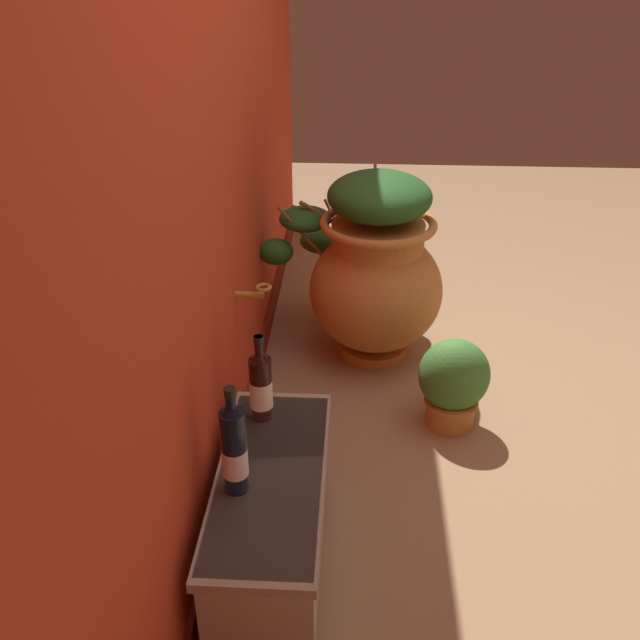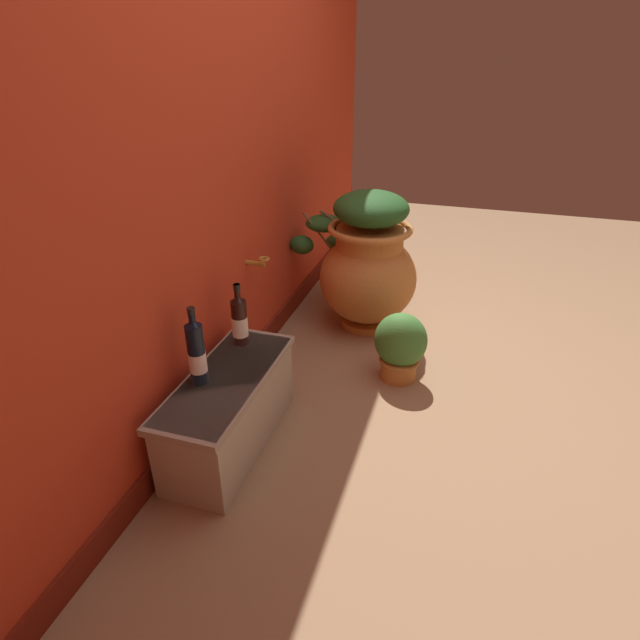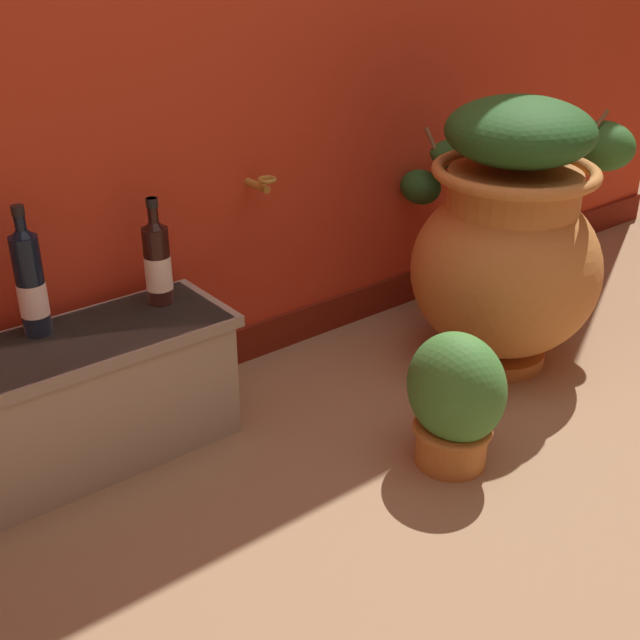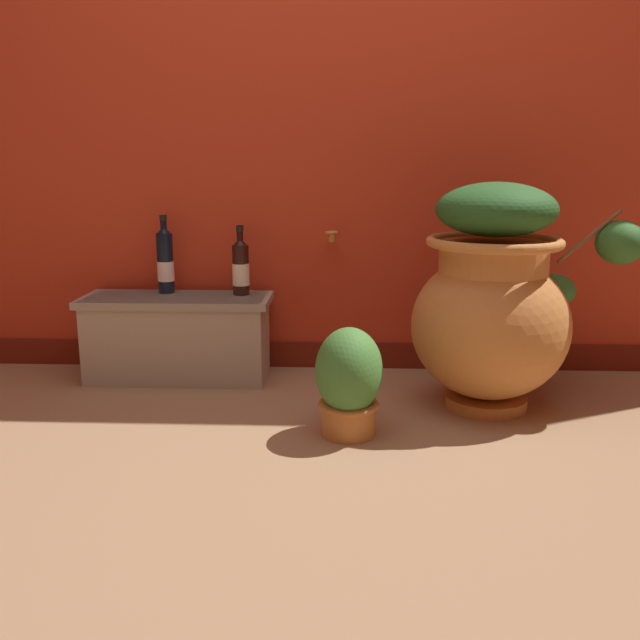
% 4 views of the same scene
% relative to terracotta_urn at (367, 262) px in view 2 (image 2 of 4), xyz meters
% --- Properties ---
extents(ground_plane, '(7.00, 7.00, 0.00)m').
position_rel_terracotta_urn_xyz_m(ground_plane, '(-0.64, -0.61, -0.41)').
color(ground_plane, '#9E7A56').
extents(back_wall, '(4.40, 0.33, 2.60)m').
position_rel_terracotta_urn_xyz_m(back_wall, '(-0.64, 0.59, 0.88)').
color(back_wall, red).
rests_on(back_wall, ground_plane).
extents(terracotta_urn, '(0.82, 0.80, 0.84)m').
position_rel_terracotta_urn_xyz_m(terracotta_urn, '(0.00, 0.00, 0.00)').
color(terracotta_urn, '#CC7F3D').
rests_on(terracotta_urn, ground_plane).
extents(stone_ledge, '(0.79, 0.31, 0.35)m').
position_rel_terracotta_urn_xyz_m(stone_ledge, '(-1.26, 0.30, -0.22)').
color(stone_ledge, '#B2A893').
rests_on(stone_ledge, ground_plane).
extents(wine_bottle_left, '(0.07, 0.07, 0.29)m').
position_rel_terracotta_urn_xyz_m(wine_bottle_left, '(-0.99, 0.36, 0.07)').
color(wine_bottle_left, black).
rests_on(wine_bottle_left, stone_ledge).
extents(wine_bottle_middle, '(0.07, 0.07, 0.33)m').
position_rel_terracotta_urn_xyz_m(wine_bottle_middle, '(-1.32, 0.39, 0.09)').
color(wine_bottle_middle, black).
rests_on(wine_bottle_middle, stone_ledge).
extents(potted_shrub, '(0.23, 0.27, 0.37)m').
position_rel_terracotta_urn_xyz_m(potted_shrub, '(-0.53, -0.30, -0.22)').
color(potted_shrub, '#CC7F3D').
rests_on(potted_shrub, ground_plane).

